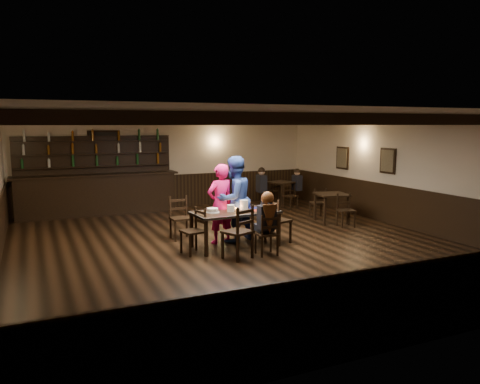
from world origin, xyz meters
name	(u,v)px	position (x,y,z in m)	size (l,w,h in m)	color
ground	(235,245)	(0.00, 0.00, 0.00)	(10.00, 10.00, 0.00)	black
room_shell	(235,162)	(0.01, 0.04, 1.75)	(9.02, 10.02, 2.71)	#BEB39D
dining_table	(235,214)	(-0.06, -0.14, 0.68)	(1.80, 0.97, 0.75)	black
chair_near_left	(241,228)	(-0.33, -1.01, 0.60)	(0.62, 0.61, 1.03)	black
chair_near_right	(268,231)	(0.25, -1.01, 0.48)	(0.41, 0.39, 0.82)	black
chair_end_left	(196,227)	(-0.95, -0.27, 0.53)	(0.47, 0.49, 0.90)	black
chair_end_right	(275,217)	(0.83, -0.22, 0.57)	(0.54, 0.56, 0.97)	black
chair_far_pushed	(180,214)	(-0.89, 1.03, 0.55)	(0.45, 0.42, 0.94)	black
woman_pink	(220,204)	(-0.22, 0.29, 0.85)	(0.62, 0.41, 1.70)	#EC1A87
man_blue	(234,199)	(0.12, 0.32, 0.93)	(0.90, 0.70, 1.85)	navy
seated_person	(267,213)	(0.25, -0.96, 0.83)	(0.33, 0.50, 0.81)	black
cake	(213,211)	(-0.54, -0.08, 0.79)	(0.28, 0.28, 0.09)	white
plate_stack_a	(231,208)	(-0.17, -0.16, 0.83)	(0.15, 0.15, 0.15)	white
plate_stack_b	(244,205)	(0.18, -0.04, 0.85)	(0.17, 0.17, 0.20)	white
tea_light	(236,209)	(-0.01, -0.04, 0.78)	(0.05, 0.05, 0.06)	#A5A8AD
salt_shaker	(252,209)	(0.28, -0.21, 0.79)	(0.03, 0.03, 0.08)	silver
pepper_shaker	(253,208)	(0.34, -0.17, 0.79)	(0.03, 0.03, 0.08)	#A5A8AD
drink_glass	(245,207)	(0.19, -0.05, 0.81)	(0.07, 0.07, 0.11)	silver
menu_red	(259,210)	(0.44, -0.25, 0.75)	(0.27, 0.19, 0.00)	maroon
menu_blue	(256,208)	(0.50, 0.02, 0.75)	(0.31, 0.22, 0.00)	#111456
bar_counter	(97,189)	(-2.17, 4.72, 0.73)	(4.48, 0.70, 2.20)	black
back_table_a	(331,197)	(3.22, 1.12, 0.65)	(0.90, 0.90, 0.75)	black
back_table_b	(281,185)	(3.27, 3.88, 0.64)	(0.89, 0.89, 0.75)	black
bg_patron_left	(261,180)	(2.53, 3.79, 0.85)	(0.25, 0.38, 0.76)	black
bg_patron_right	(297,180)	(3.75, 3.72, 0.81)	(0.21, 0.34, 0.69)	black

